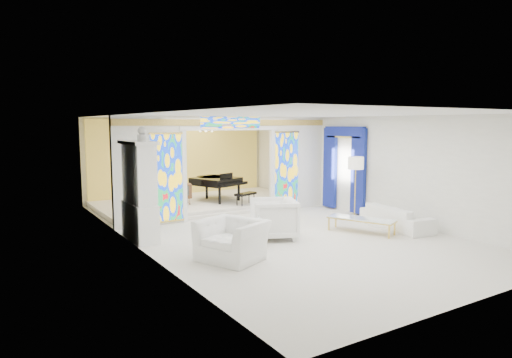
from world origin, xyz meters
TOP-DOWN VIEW (x-y plane):
  - floor at (0.00, 0.00)m, footprint 12.00×12.00m
  - ceiling at (0.00, 0.00)m, footprint 7.00×12.00m
  - wall_back at (0.00, 6.00)m, footprint 7.00×0.02m
  - wall_front at (0.00, -6.00)m, footprint 7.00×0.02m
  - wall_left at (-3.50, 0.00)m, footprint 0.02×12.00m
  - wall_right at (3.50, 0.00)m, footprint 0.02×12.00m
  - partition_wall at (0.00, 2.00)m, footprint 7.00×0.22m
  - stained_glass_left at (-2.03, 1.89)m, footprint 0.90×0.04m
  - stained_glass_right at (2.03, 1.89)m, footprint 0.90×0.04m
  - stained_glass_transom at (0.00, 1.89)m, footprint 2.00×0.04m
  - alcove_platform at (0.00, 4.10)m, footprint 6.80×3.80m
  - gold_curtain_back at (0.00, 5.88)m, footprint 6.70×0.10m
  - chandelier at (0.20, 4.00)m, footprint 0.48×0.48m
  - blue_drapes at (3.40, 0.70)m, footprint 0.14×1.85m
  - china_cabinet at (-3.22, 0.60)m, footprint 0.56×1.46m
  - armchair_left at (-2.14, -2.02)m, footprint 1.53×1.61m
  - armchair_right at (-0.42, -1.01)m, footprint 1.41×1.39m
  - sofa at (2.95, -1.87)m, footprint 1.07×2.18m
  - side_table at (-1.14, -1.47)m, footprint 0.54×0.54m
  - vase at (-1.14, -1.47)m, footprint 0.17×0.17m
  - coffee_table at (1.81, -1.71)m, footprint 1.18×1.77m
  - floor_lamp at (2.84, -0.40)m, footprint 0.58×0.58m
  - grand_piano at (0.51, 3.88)m, footprint 1.77×2.69m
  - tv_console at (-0.87, 3.65)m, footprint 0.64×0.50m

SIDE VIEW (x-z plane):
  - floor at x=0.00m, z-range 0.00..0.00m
  - alcove_platform at x=0.00m, z-range 0.00..0.18m
  - sofa at x=2.95m, z-range 0.00..0.61m
  - coffee_table at x=1.81m, z-range 0.16..0.54m
  - side_table at x=-1.14m, z-range 0.09..0.64m
  - armchair_left at x=-2.14m, z-range 0.00..0.82m
  - armchair_right at x=-0.42m, z-range 0.00..0.98m
  - tv_console at x=-0.87m, z-range 0.28..0.95m
  - vase at x=-1.14m, z-range 0.55..0.72m
  - grand_piano at x=0.51m, z-range 0.35..1.31m
  - china_cabinet at x=-3.22m, z-range -0.19..2.53m
  - stained_glass_left at x=-2.03m, z-range 0.10..2.50m
  - stained_glass_right at x=2.03m, z-range 0.10..2.50m
  - wall_back at x=0.00m, z-range 0.00..3.00m
  - wall_front at x=0.00m, z-range 0.00..3.00m
  - wall_left at x=-3.50m, z-range 0.00..3.00m
  - wall_right at x=3.50m, z-range 0.00..3.00m
  - gold_curtain_back at x=0.00m, z-range 0.05..2.95m
  - floor_lamp at x=2.84m, z-range 0.65..2.49m
  - blue_drapes at x=3.40m, z-range 0.25..2.90m
  - partition_wall at x=0.00m, z-range 0.15..3.15m
  - chandelier at x=0.20m, z-range 2.40..2.70m
  - stained_glass_transom at x=0.00m, z-range 2.65..2.99m
  - ceiling at x=0.00m, z-range 2.99..3.01m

